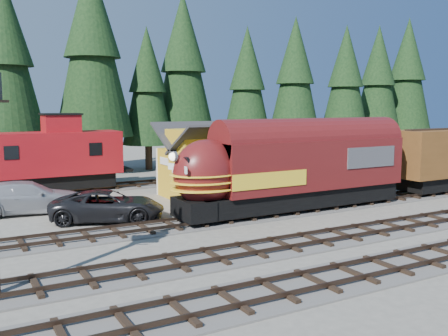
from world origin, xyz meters
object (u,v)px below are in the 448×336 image
pickup_truck_a (108,206)px  pickup_truck_b (28,197)px  locomotive (288,171)px  depot (250,154)px  caboose (49,157)px

pickup_truck_a → pickup_truck_b: (-3.63, 4.32, 0.10)m
locomotive → depot: bearing=78.2°
caboose → pickup_truck_b: caboose is taller
locomotive → pickup_truck_a: bearing=163.0°
caboose → pickup_truck_a: (1.19, -10.89, -1.82)m
depot → locomotive: bearing=-101.8°
locomotive → pickup_truck_a: (-10.19, 3.11, -1.65)m
pickup_truck_a → depot: bearing=-50.8°
depot → pickup_truck_a: bearing=-163.6°
depot → locomotive: 6.65m
locomotive → pickup_truck_a: locomotive is taller
locomotive → caboose: size_ratio=1.51×
caboose → locomotive: bearing=-50.9°
pickup_truck_a → caboose: bearing=29.1°
depot → pickup_truck_a: size_ratio=2.04×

